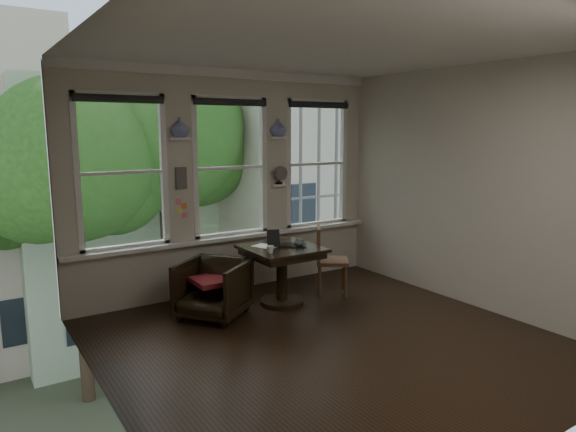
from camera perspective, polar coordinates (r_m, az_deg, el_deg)
ground at (r=5.59m, az=4.50°, el=-13.81°), size 4.50×4.50×0.00m
ceiling at (r=5.18m, az=4.96°, el=18.26°), size 4.50×4.50×0.00m
wall_back at (r=7.08m, az=-6.52°, el=3.74°), size 4.50×0.00×4.50m
wall_front at (r=3.69m, az=26.64°, el=-2.64°), size 4.50×0.00×4.50m
wall_left at (r=4.21m, az=-20.30°, el=-0.82°), size 0.00×4.50×4.50m
wall_right at (r=6.78m, az=19.96°, el=2.97°), size 0.00×4.50×4.50m
window_left at (r=6.54m, az=-18.02°, el=4.61°), size 1.10×0.12×1.90m
window_center at (r=7.06m, az=-6.55°, el=5.35°), size 1.10×0.12×1.90m
window_right at (r=7.81m, az=3.05°, el=5.81°), size 1.10×0.12×1.90m
shelf_left at (r=6.65m, az=-11.88°, el=8.40°), size 0.26×0.16×0.03m
shelf_right at (r=7.31m, az=-1.11°, el=8.70°), size 0.26×0.16×0.03m
intercom at (r=6.71m, az=-11.82°, el=4.14°), size 0.14×0.06×0.28m
sticky_notes at (r=6.76m, az=-11.74°, el=1.18°), size 0.16×0.01×0.24m
desk_fan at (r=7.32m, az=-1.01°, el=4.23°), size 0.20×0.20×0.24m
vase_left at (r=6.65m, az=-11.92°, el=9.60°), size 0.24×0.24×0.25m
vase_right at (r=7.31m, az=-1.11°, el=9.79°), size 0.24×0.24×0.25m
table at (r=6.59m, az=-0.69°, el=-6.63°), size 0.90×0.90×0.75m
armchair_left at (r=6.21m, az=-8.33°, el=-8.03°), size 1.05×1.05×0.69m
cushion_red at (r=6.18m, az=-8.36°, el=-7.11°), size 0.45×0.45×0.06m
side_chair_right at (r=7.00m, az=4.95°, el=-4.95°), size 0.59×0.59×0.92m
laptop at (r=6.49m, az=0.54°, el=-3.32°), size 0.42×0.37×0.03m
mug at (r=6.17m, az=-1.99°, el=-3.74°), size 0.12×0.12×0.09m
drinking_glass at (r=6.47m, az=1.30°, el=-3.07°), size 0.15×0.15×0.09m
tablet at (r=6.47m, az=-1.63°, el=-2.49°), size 0.18×0.13×0.22m
papers at (r=6.52m, az=-2.53°, el=-3.37°), size 0.32×0.36×0.00m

